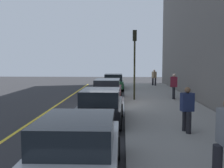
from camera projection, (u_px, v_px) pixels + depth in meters
ground_plane at (109, 104)px, 16.64m from camera, size 56.00×56.00×0.00m
sidewalk at (161, 103)px, 16.49m from camera, size 28.00×4.60×0.15m
lane_stripe_centre at (59, 104)px, 16.78m from camera, size 28.00×0.14×0.01m
snow_bank_curb at (120, 105)px, 15.81m from camera, size 5.55×0.56×0.22m
parked_car_silver at (78, 149)px, 5.93m from camera, size 4.23×1.93×1.51m
parked_car_black at (101, 106)px, 11.54m from camera, size 4.24×1.93×1.51m
parked_car_maroon at (108, 90)px, 17.79m from camera, size 4.74×1.92×1.51m
parked_car_green at (113, 82)px, 24.84m from camera, size 4.40×2.00×1.51m
pedestrian_burgundy_coat at (174, 85)px, 17.96m from camera, size 0.56×0.51×1.72m
pedestrian_tan_coat at (154, 77)px, 27.59m from camera, size 0.50×0.52×1.66m
pedestrian_navy_coat at (187, 108)px, 9.52m from camera, size 0.54×0.49×1.65m
traffic_light_pole at (135, 53)px, 17.37m from camera, size 0.35×0.26×4.58m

